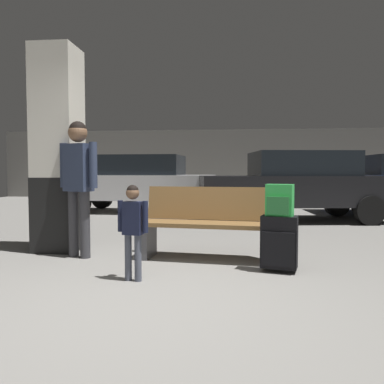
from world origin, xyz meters
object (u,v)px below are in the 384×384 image
at_px(suitcase, 279,242).
at_px(adult, 78,174).
at_px(backpack_bright, 280,201).
at_px(structural_pillar, 58,151).
at_px(parked_car_far, 139,182).
at_px(bench, 206,223).
at_px(parked_car_near, 296,184).
at_px(child, 133,222).

distance_m(suitcase, adult, 2.57).
bearing_deg(backpack_bright, structural_pillar, 162.87).
distance_m(suitcase, backpack_bright, 0.45).
height_order(suitcase, parked_car_far, parked_car_far).
bearing_deg(parked_car_far, adult, -84.22).
xyz_separation_m(bench, suitcase, (0.82, -0.55, -0.12)).
bearing_deg(structural_pillar, parked_car_near, 43.59).
bearing_deg(adult, child, -45.71).
bearing_deg(bench, suitcase, -33.78).
bearing_deg(parked_car_far, backpack_bright, -63.45).
height_order(adult, parked_car_near, adult).
relative_size(structural_pillar, adult, 1.61).
distance_m(structural_pillar, bench, 2.27).
relative_size(child, parked_car_near, 0.22).
bearing_deg(parked_car_near, parked_car_far, 159.44).
bearing_deg(child, bench, 57.23).
bearing_deg(parked_car_near, adult, -129.81).
bearing_deg(adult, bench, 2.42).
bearing_deg(structural_pillar, bench, -9.32).
bearing_deg(backpack_bright, parked_car_near, 78.39).
relative_size(backpack_bright, adult, 0.20).
xyz_separation_m(backpack_bright, adult, (-2.41, 0.48, 0.28)).
height_order(parked_car_near, parked_car_far, same).
bearing_deg(parked_car_near, backpack_bright, -101.61).
height_order(structural_pillar, bench, structural_pillar).
height_order(structural_pillar, parked_car_far, structural_pillar).
relative_size(suitcase, child, 0.64).
xyz_separation_m(suitcase, parked_car_far, (-2.97, 5.93, 0.48)).
height_order(bench, parked_car_near, parked_car_near).
distance_m(child, parked_car_near, 5.51).
xyz_separation_m(suitcase, adult, (-2.41, 0.48, 0.73)).
xyz_separation_m(suitcase, backpack_bright, (-0.00, -0.00, 0.45)).
relative_size(bench, child, 1.74).
xyz_separation_m(bench, parked_car_far, (-2.15, 5.39, 0.36)).
distance_m(backpack_bright, child, 1.56).
relative_size(structural_pillar, child, 2.90).
bearing_deg(adult, suitcase, -11.20).
bearing_deg(structural_pillar, parked_car_far, 91.23).
relative_size(structural_pillar, bench, 1.67).
xyz_separation_m(child, parked_car_far, (-1.49, 6.42, 0.22)).
height_order(suitcase, backpack_bright, backpack_bright).
bearing_deg(parked_car_near, child, -115.79).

